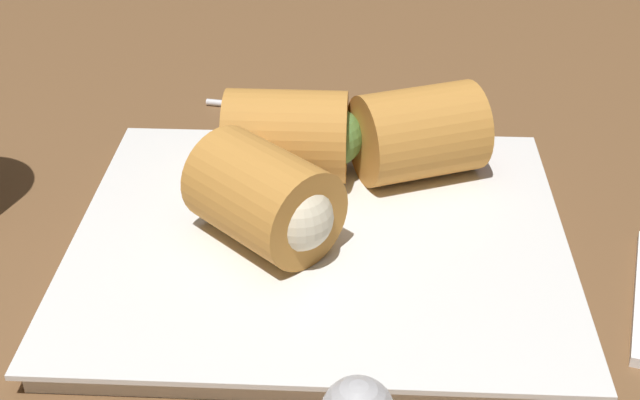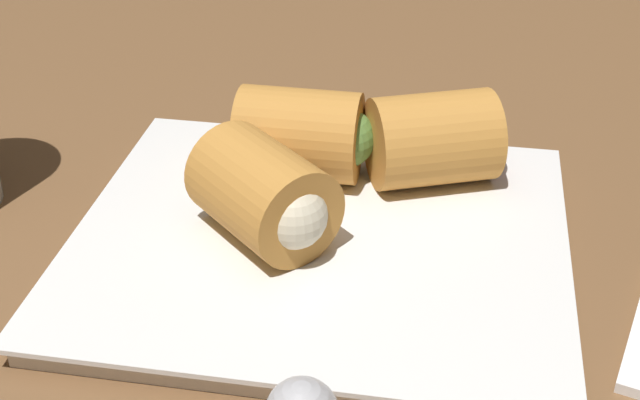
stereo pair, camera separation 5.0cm
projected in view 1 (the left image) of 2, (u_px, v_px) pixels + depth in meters
table_surface at (385, 251)px, 53.11cm from camera, size 180.00×140.00×2.00cm
serving_plate at (320, 244)px, 50.68cm from camera, size 27.67×24.33×1.50cm
roll_front_left at (426, 132)px, 54.67cm from camera, size 8.94×7.94×5.63cm
roll_front_right at (295, 136)px, 54.19cm from camera, size 8.38×5.67×5.63cm
roll_back_left at (269, 200)px, 48.04cm from camera, size 9.24×9.14×5.63cm
spoon at (368, 113)px, 64.99cm from camera, size 15.52×4.28×1.40cm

